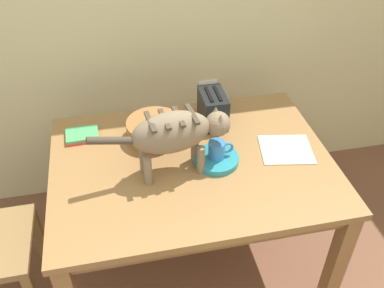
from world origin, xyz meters
TOP-DOWN VIEW (x-y plane):
  - dining_table at (0.04, 1.19)m, footprint 1.29×0.95m
  - cat at (-0.04, 1.14)m, footprint 0.61×0.19m
  - saucer_bowl at (0.15, 1.16)m, footprint 0.21×0.21m
  - coffee_mug at (0.15, 1.16)m, footprint 0.12×0.08m
  - magazine at (0.50, 1.18)m, footprint 0.28×0.26m
  - book_stack at (-0.45, 1.48)m, footprint 0.17×0.13m
  - wicker_basket at (-0.10, 1.40)m, footprint 0.27×0.27m
  - toaster at (0.21, 1.47)m, footprint 0.12×0.20m

SIDE VIEW (x-z plane):
  - dining_table at x=0.04m, z-range 0.28..1.01m
  - magazine at x=0.50m, z-range 0.73..0.74m
  - book_stack at x=-0.45m, z-range 0.73..0.76m
  - saucer_bowl at x=0.15m, z-range 0.73..0.76m
  - wicker_basket at x=-0.10m, z-range 0.73..0.83m
  - coffee_mug at x=0.15m, z-range 0.76..0.84m
  - toaster at x=0.21m, z-range 0.73..0.90m
  - cat at x=-0.04m, z-range 0.79..1.10m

